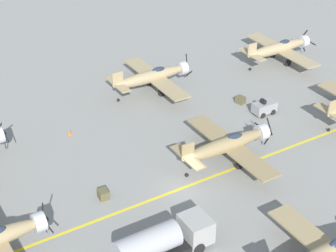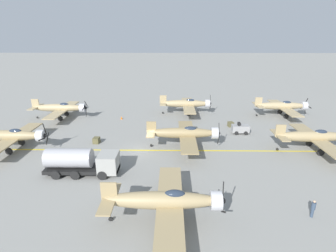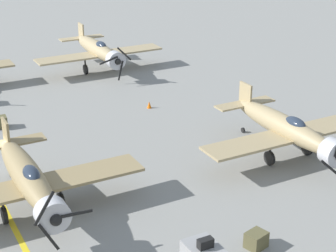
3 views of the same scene
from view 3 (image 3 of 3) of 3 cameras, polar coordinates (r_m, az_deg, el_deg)
airplane_near_left at (r=53.18m, az=-7.08°, el=7.67°), size 12.00×9.98×3.65m
airplane_mid_left at (r=35.81m, az=11.99°, el=-0.24°), size 12.00×9.98×3.78m
airplane_mid_center at (r=29.90m, az=-13.98°, el=-5.22°), size 12.00×9.98×3.65m
supply_crate_by_tanker at (r=27.49m, az=8.95°, el=-11.36°), size 1.14×1.02×0.80m
supply_crate_mid_lane at (r=41.93m, az=-16.72°, el=0.37°), size 1.06×0.90×0.83m
traffic_cone at (r=43.92m, az=-1.92°, el=2.18°), size 0.36×0.36×0.55m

